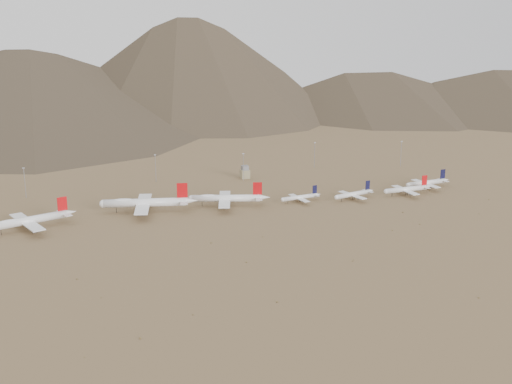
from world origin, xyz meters
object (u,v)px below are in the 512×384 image
object	(u,v)px
widebody_west	(29,220)
widebody_centre	(145,203)
narrowbody_a	(301,197)
control_tower	(245,173)
widebody_east	(226,198)
narrowbody_b	(354,194)

from	to	relation	value
widebody_west	widebody_centre	bearing A→B (deg)	-8.23
narrowbody_a	widebody_west	bearing A→B (deg)	173.20
narrowbody_a	control_tower	distance (m)	94.13
widebody_west	narrowbody_a	world-z (taller)	widebody_west
narrowbody_a	widebody_centre	bearing A→B (deg)	166.54
widebody_centre	narrowbody_a	xyz separation A→B (m)	(123.91, -11.09, -3.66)
widebody_west	widebody_centre	size ratio (longest dim) A/B	0.85
widebody_west	narrowbody_a	xyz separation A→B (m)	(208.40, 5.61, -2.73)
widebody_centre	narrowbody_a	bearing A→B (deg)	7.42
widebody_centre	control_tower	xyz separation A→B (m)	(105.77, 81.27, -2.35)
widebody_east	narrowbody_a	bearing A→B (deg)	10.03
widebody_centre	control_tower	bearing A→B (deg)	50.07
narrowbody_b	widebody_east	bearing A→B (deg)	158.16
widebody_west	widebody_centre	xyz separation A→B (m)	(84.49, 16.70, 0.94)
widebody_west	narrowbody_a	bearing A→B (deg)	-17.87
widebody_centre	narrowbody_b	xyz separation A→B (m)	(168.57, -17.60, -3.19)
narrowbody_b	narrowbody_a	bearing A→B (deg)	157.20
widebody_west	widebody_east	distance (m)	148.40
widebody_west	narrowbody_b	distance (m)	253.07
widebody_east	narrowbody_b	bearing A→B (deg)	9.32
widebody_west	widebody_east	bearing A→B (deg)	-14.52
widebody_west	narrowbody_a	size ratio (longest dim) A/B	1.69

